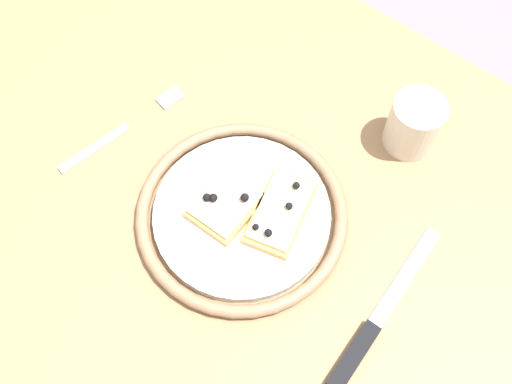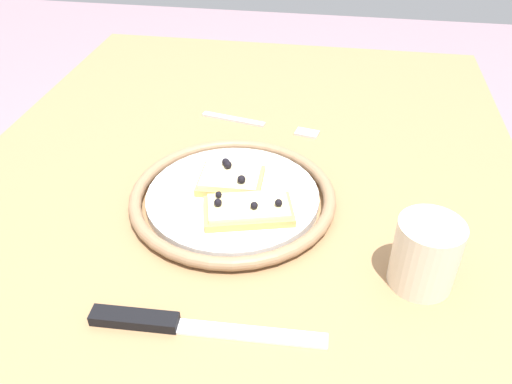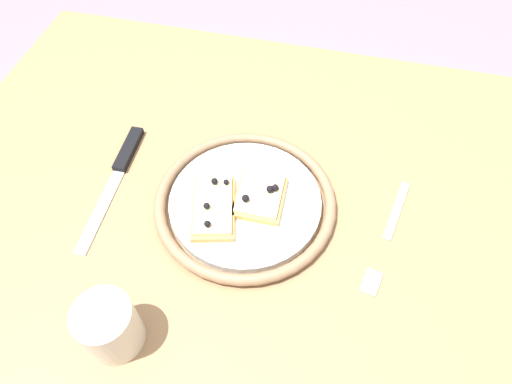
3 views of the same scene
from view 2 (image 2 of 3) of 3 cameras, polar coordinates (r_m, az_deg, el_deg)
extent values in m
cube|color=#936D47|center=(0.73, -1.96, -0.79)|extent=(1.09, 0.80, 0.04)
cylinder|color=#4C4742|center=(1.40, -11.68, 0.98)|extent=(0.05, 0.05, 0.67)
cylinder|color=#4C4742|center=(1.34, 16.99, -1.80)|extent=(0.05, 0.05, 0.67)
cylinder|color=white|center=(0.69, -2.41, -0.69)|extent=(0.23, 0.23, 0.02)
torus|color=#8C6B4C|center=(0.68, -2.42, -0.43)|extent=(0.27, 0.27, 0.02)
cube|color=tan|center=(0.70, -2.78, 1.23)|extent=(0.07, 0.09, 0.01)
cube|color=beige|center=(0.69, -2.80, 1.77)|extent=(0.06, 0.08, 0.01)
sphere|color=black|center=(0.71, -3.35, 3.32)|extent=(0.01, 0.01, 0.01)
sphere|color=black|center=(0.67, -1.61, 1.40)|extent=(0.01, 0.01, 0.01)
sphere|color=black|center=(0.70, -3.14, 2.89)|extent=(0.01, 0.01, 0.01)
cube|color=tan|center=(0.64, -0.84, -2.15)|extent=(0.09, 0.12, 0.01)
cube|color=#F1DA90|center=(0.64, -0.85, -1.59)|extent=(0.08, 0.11, 0.01)
sphere|color=black|center=(0.65, -4.12, -0.27)|extent=(0.01, 0.01, 0.01)
sphere|color=black|center=(0.63, -4.19, -1.15)|extent=(0.01, 0.01, 0.01)
sphere|color=black|center=(0.63, -0.20, -1.48)|extent=(0.01, 0.01, 0.01)
sphere|color=black|center=(0.63, 2.49, -1.18)|extent=(0.01, 0.01, 0.01)
cube|color=silver|center=(0.54, -0.44, -15.27)|extent=(0.02, 0.15, 0.00)
cube|color=black|center=(0.55, -13.17, -13.38)|extent=(0.02, 0.09, 0.01)
cube|color=#BBBBBB|center=(0.88, -2.48, 7.98)|extent=(0.03, 0.11, 0.00)
cube|color=#BBBBBB|center=(0.84, 5.60, 6.45)|extent=(0.03, 0.04, 0.00)
cylinder|color=beige|center=(0.58, 18.07, -6.48)|extent=(0.07, 0.07, 0.08)
camera|label=1|loc=(0.57, -68.49, 54.84)|focal=43.26mm
camera|label=3|loc=(0.70, 42.17, 41.89)|focal=31.92mm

